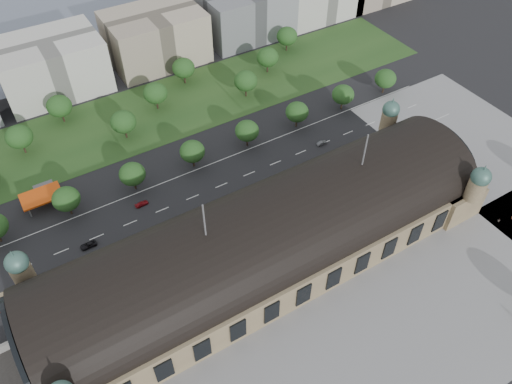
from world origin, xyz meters
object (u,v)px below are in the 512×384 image
traffic_car_2 (88,245)px  traffic_car_5 (322,143)px  traffic_car_6 (363,147)px  parked_car_0 (57,297)px  bus_east (279,182)px  petrol_station (43,193)px  parked_car_3 (97,268)px  traffic_car_3 (142,204)px  parked_car_4 (148,256)px  parked_car_2 (90,277)px  parked_car_5 (111,262)px  bus_west (206,214)px  pedestrian_2 (499,220)px  traffic_car_4 (262,187)px  bus_mid (212,210)px  parked_car_6 (188,238)px

traffic_car_2 → traffic_car_5: size_ratio=1.21×
traffic_car_6 → parked_car_0: bearing=-81.5°
traffic_car_5 → bus_east: bearing=109.7°
petrol_station → parked_car_3: bearing=-81.8°
traffic_car_6 → parked_car_3: size_ratio=1.02×
traffic_car_3 → parked_car_4: size_ratio=1.00×
traffic_car_3 → parked_car_4: (-7.20, -22.91, 0.09)m
parked_car_0 → parked_car_2: size_ratio=0.80×
traffic_car_5 → parked_car_5: bearing=96.3°
bus_west → pedestrian_2: (85.66, -54.85, -0.70)m
petrol_station → traffic_car_6: size_ratio=2.94×
traffic_car_2 → traffic_car_4: bearing=82.9°
petrol_station → parked_car_5: 41.72m
traffic_car_5 → bus_mid: (-55.58, -10.46, 0.91)m
petrol_station → bus_east: petrol_station is taller
petrol_station → parked_car_3: (5.78, -40.28, -2.15)m
parked_car_5 → bus_east: bus_east is taller
petrol_station → bus_east: (76.36, -38.28, -1.41)m
traffic_car_3 → parked_car_2: same height
petrol_station → parked_car_4: bearing=-64.1°
bus_west → parked_car_4: bearing=107.5°
traffic_car_3 → pedestrian_2: (102.74, -71.76, 0.25)m
traffic_car_5 → parked_car_4: size_ratio=0.92×
parked_car_0 → parked_car_6: size_ratio=0.76×
traffic_car_2 → traffic_car_6: traffic_car_2 is taller
bus_mid → parked_car_4: bearing=106.4°
parked_car_5 → parked_car_2: bearing=-102.0°
parked_car_2 → bus_west: (42.94, 4.04, 0.95)m
traffic_car_4 → parked_car_4: (-48.58, -7.70, 0.02)m
traffic_car_6 → parked_car_5: bearing=-83.1°
traffic_car_2 → parked_car_0: traffic_car_2 is taller
traffic_car_2 → traffic_car_5: (97.72, 2.31, -0.02)m
parked_car_6 → bus_west: (9.86, 6.00, 0.92)m
parked_car_0 → bus_east: bearing=62.1°
traffic_car_6 → parked_car_6: parked_car_6 is taller
traffic_car_6 → parked_car_2: bearing=-82.2°
parked_car_0 → parked_car_3: parked_car_3 is taller
pedestrian_2 → traffic_car_3: bearing=35.7°
bus_mid → pedestrian_2: size_ratio=6.10×
parked_car_3 → parked_car_6: parked_car_3 is taller
parked_car_2 → bus_mid: (45.68, 4.32, 0.93)m
traffic_car_3 → parked_car_6: size_ratio=0.96×
bus_west → traffic_car_4: bearing=-82.4°
parked_car_5 → traffic_car_4: bearing=66.9°
petrol_station → traffic_car_2: petrol_station is taller
petrol_station → bus_west: size_ratio=1.17×
petrol_station → traffic_car_2: (6.36, -29.85, -2.19)m
petrol_station → parked_car_5: size_ratio=2.65×
petrol_station → pedestrian_2: 161.09m
bus_west → parked_car_6: bearing=125.0°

